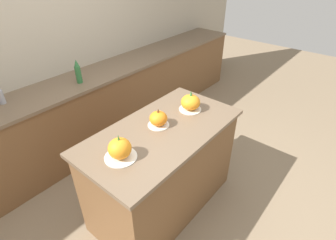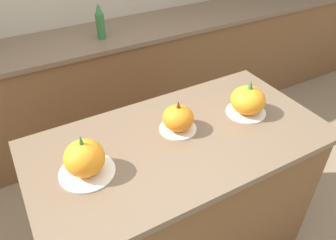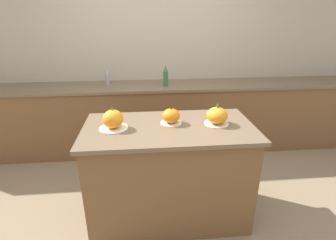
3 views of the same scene
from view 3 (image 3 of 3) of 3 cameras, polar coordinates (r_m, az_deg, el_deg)
ground_plane at (r=2.72m, az=0.18°, el=-19.57°), size 12.00×12.00×0.00m
wall_back at (r=3.78m, az=-2.43°, el=13.50°), size 8.00×0.06×2.50m
kitchen_island at (r=2.44m, az=0.20°, el=-11.37°), size 1.45×0.76×0.93m
back_counter at (r=3.66m, az=-1.94°, el=0.58°), size 6.00×0.60×0.94m
pumpkin_cake_left at (r=2.19m, az=-11.89°, el=0.02°), size 0.24×0.24×0.20m
pumpkin_cake_center at (r=2.26m, az=0.68°, el=0.82°), size 0.19×0.19×0.17m
pumpkin_cake_right at (r=2.28m, az=10.61°, el=0.88°), size 0.21×0.21×0.20m
bottle_tall at (r=3.43m, az=-0.53°, el=9.51°), size 0.06×0.06×0.27m
bottle_short at (r=3.62m, az=-13.04°, el=9.05°), size 0.06×0.06×0.20m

